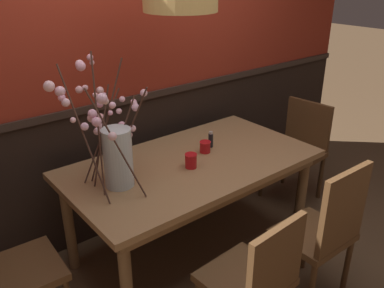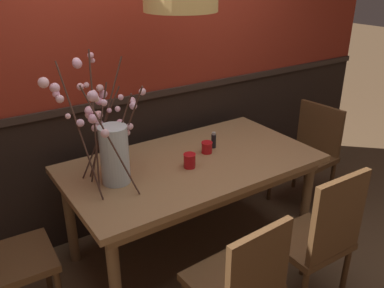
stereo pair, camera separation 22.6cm
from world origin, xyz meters
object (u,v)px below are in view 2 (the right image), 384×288
Objects in this scene: chair_head_east_end at (309,149)px; condiment_bottle at (214,140)px; vase_with_blossoms at (111,147)px; chair_near_side_left at (240,282)px; chair_far_side_right at (158,140)px; chair_near_side_right at (320,236)px; candle_holder_nearer_center at (207,147)px; chair_far_side_left at (108,153)px; dining_table at (192,172)px; candle_holder_nearer_edge at (190,161)px.

chair_head_east_end reaches higher than condiment_bottle.
vase_with_blossoms reaches higher than chair_head_east_end.
vase_with_blossoms is at bearing 179.75° from chair_head_east_end.
chair_far_side_right reaches higher than chair_near_side_left.
chair_near_side_right reaches higher than candle_holder_nearer_center.
chair_far_side_left is 1.00m from condiment_bottle.
chair_near_side_left is (-0.29, -0.88, -0.16)m from dining_table.
chair_head_east_end is at bearing -0.25° from vase_with_blossoms.
candle_holder_nearer_center is 0.85× the size of candle_holder_nearer_edge.
vase_with_blossoms is at bearing -175.89° from condiment_bottle.
candle_holder_nearer_edge is (-0.37, 0.81, 0.26)m from chair_near_side_right.
chair_near_side_left is 1.87m from chair_far_side_right.
condiment_bottle is (0.32, 0.17, 0.01)m from candle_holder_nearer_edge.
condiment_bottle is at bearing 25.43° from candle_holder_nearer_center.
vase_with_blossoms is 6.62× the size of condiment_bottle.
candle_holder_nearer_edge is at bearing 74.39° from chair_near_side_left.
vase_with_blossoms reaches higher than chair_near_side_left.
chair_near_side_left is at bearing -116.01° from candle_holder_nearer_center.
chair_near_side_right is at bearing -71.10° from dining_table.
candle_holder_nearer_edge is (-0.07, -0.07, 0.13)m from dining_table.
chair_far_side_left is 0.49m from chair_far_side_right.
chair_far_side_left is (-0.26, 0.90, -0.15)m from dining_table.
chair_head_east_end is 1.09× the size of vase_with_blossoms.
chair_near_side_right is 1.32m from chair_head_east_end.
vase_with_blossoms is 0.54m from candle_holder_nearer_edge.
vase_with_blossoms is at bearing 167.82° from candle_holder_nearer_edge.
vase_with_blossoms is 0.75m from candle_holder_nearer_center.
dining_table is 14.14× the size of condiment_bottle.
chair_near_side_right is at bearing -136.30° from chair_head_east_end.
chair_far_side_left is at bearing 101.05° from candle_holder_nearer_edge.
candle_holder_nearer_center is at bearing 63.99° from chair_near_side_left.
candle_holder_nearer_edge is (0.50, -0.11, -0.19)m from vase_with_blossoms.
chair_far_side_left is 1.03m from vase_with_blossoms.
chair_near_side_right is 0.60m from chair_near_side_left.
candle_holder_nearer_center is at bearing -154.57° from condiment_bottle.
chair_far_side_right is at bearing 91.14° from condiment_bottle.
chair_near_side_left reaches higher than candle_holder_nearer_center.
candle_holder_nearer_edge is (-1.32, -0.10, 0.30)m from chair_head_east_end.
candle_holder_nearer_edge reaches higher than candle_holder_nearer_center.
chair_far_side_left is 0.98m from candle_holder_nearer_center.
chair_far_side_right is 1.27m from vase_with_blossoms.
chair_near_side_right is 7.99× the size of condiment_bottle.
dining_table is 0.21m from candle_holder_nearer_center.
dining_table is 0.95m from chair_far_side_left.
chair_far_side_left reaches higher than condiment_bottle.
chair_far_side_right reaches higher than chair_head_east_end.
vase_with_blossoms is (-0.31, -0.86, 0.47)m from chair_far_side_left.
vase_with_blossoms reaches higher than candle_holder_nearer_center.
dining_table is 0.31m from condiment_bottle.
chair_near_side_right is 0.93m from candle_holder_nearer_edge.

